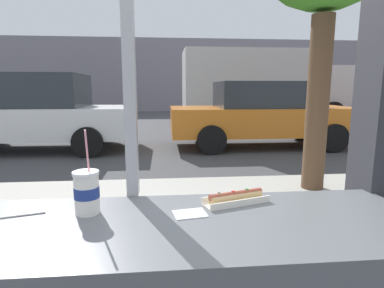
{
  "coord_description": "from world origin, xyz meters",
  "views": [
    {
      "loc": [
        0.14,
        -1.29,
        1.4
      ],
      "look_at": [
        0.43,
        1.83,
        0.85
      ],
      "focal_mm": 29.3,
      "sensor_mm": 36.0,
      "label": 1
    }
  ],
  "objects_px": {
    "hotdog_tray_near": "(236,198)",
    "parked_car_orange": "(263,114)",
    "box_truck": "(262,84)",
    "soda_cup_right": "(87,192)",
    "parked_car_white": "(34,112)"
  },
  "relations": [
    {
      "from": "hotdog_tray_near",
      "to": "parked_car_orange",
      "type": "relative_size",
      "value": 0.06
    },
    {
      "from": "parked_car_white",
      "to": "parked_car_orange",
      "type": "bearing_deg",
      "value": -0.0
    },
    {
      "from": "parked_car_orange",
      "to": "hotdog_tray_near",
      "type": "bearing_deg",
      "value": -108.88
    },
    {
      "from": "box_truck",
      "to": "soda_cup_right",
      "type": "bearing_deg",
      "value": -110.4
    },
    {
      "from": "parked_car_orange",
      "to": "box_truck",
      "type": "height_order",
      "value": "box_truck"
    },
    {
      "from": "parked_car_white",
      "to": "box_truck",
      "type": "distance_m",
      "value": 9.23
    },
    {
      "from": "parked_car_white",
      "to": "parked_car_orange",
      "type": "xyz_separation_m",
      "value": [
        5.36,
        -0.0,
        -0.06
      ]
    },
    {
      "from": "parked_car_white",
      "to": "soda_cup_right",
      "type": "bearing_deg",
      "value": -67.25
    },
    {
      "from": "parked_car_white",
      "to": "box_truck",
      "type": "bearing_deg",
      "value": 39.07
    },
    {
      "from": "parked_car_orange",
      "to": "box_truck",
      "type": "relative_size",
      "value": 0.64
    },
    {
      "from": "soda_cup_right",
      "to": "parked_car_orange",
      "type": "height_order",
      "value": "parked_car_orange"
    },
    {
      "from": "soda_cup_right",
      "to": "box_truck",
      "type": "relative_size",
      "value": 0.05
    },
    {
      "from": "soda_cup_right",
      "to": "parked_car_white",
      "type": "distance_m",
      "value": 6.83
    },
    {
      "from": "hotdog_tray_near",
      "to": "parked_car_orange",
      "type": "height_order",
      "value": "parked_car_orange"
    },
    {
      "from": "hotdog_tray_near",
      "to": "parked_car_orange",
      "type": "xyz_separation_m",
      "value": [
        2.14,
        6.25,
        -0.15
      ]
    }
  ]
}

